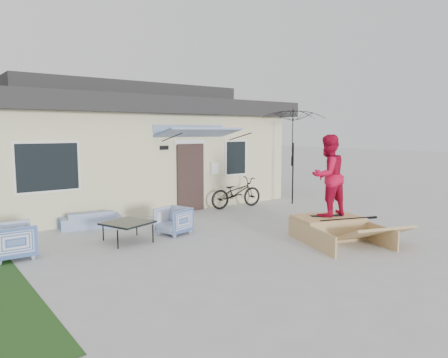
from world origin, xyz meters
TOP-DOWN VIEW (x-y plane):
  - ground at (0.00, 0.00)m, footprint 90.00×90.00m
  - house at (0.00, 7.99)m, footprint 10.80×8.49m
  - loveseat at (-2.30, 4.12)m, footprint 1.55×0.68m
  - armchair_left at (-4.40, 2.42)m, footprint 0.73×0.77m
  - armchair_right at (-0.92, 2.22)m, footprint 0.82×0.85m
  - coffee_table at (-2.11, 2.22)m, footprint 1.19×1.19m
  - bicycle at (2.49, 4.04)m, footprint 1.93×0.84m
  - patio_umbrella at (4.50, 3.45)m, footprint 2.54×2.40m
  - skate_ramp at (1.78, -0.27)m, footprint 2.05×2.36m
  - skateboard at (1.79, -0.22)m, footprint 0.76×0.53m
  - skater at (1.79, -0.22)m, footprint 0.97×0.77m

SIDE VIEW (x-z plane):
  - ground at x=0.00m, z-range 0.00..0.00m
  - coffee_table at x=-2.11m, z-range 0.00..0.46m
  - skate_ramp at x=1.78m, z-range 0.00..0.50m
  - loveseat at x=-2.30m, z-range 0.00..0.59m
  - armchair_right at x=-0.92m, z-range 0.00..0.72m
  - armchair_left at x=-4.40m, z-range 0.00..0.78m
  - skateboard at x=1.79m, z-range 0.50..0.54m
  - bicycle at x=2.49m, z-range 0.00..1.20m
  - skater at x=1.79m, z-range 0.54..2.44m
  - patio_umbrella at x=4.50m, z-range 0.65..2.85m
  - house at x=0.00m, z-range -0.11..3.99m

